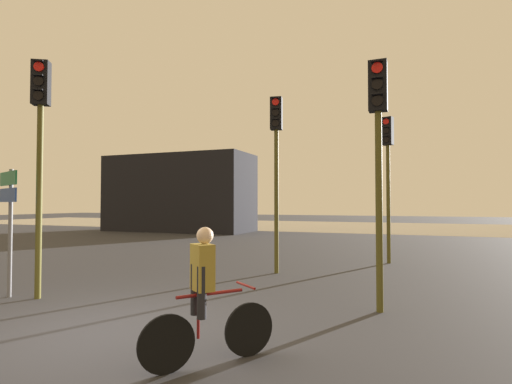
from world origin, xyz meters
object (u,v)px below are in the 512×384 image
object	(u,v)px
traffic_light_near_left	(40,134)
cyclist	(205,295)
traffic_light_far_right	(388,162)
direction_sign_post	(9,209)
distant_building	(179,193)
traffic_light_near_right	(378,137)
traffic_light_center	(276,151)

from	to	relation	value
traffic_light_near_left	cyclist	xyz separation A→B (m)	(4.70, -1.70, -2.49)
traffic_light_far_right	traffic_light_near_left	bearing A→B (deg)	67.98
direction_sign_post	cyclist	size ratio (longest dim) A/B	1.60
distant_building	traffic_light_near_right	bearing A→B (deg)	-48.71
traffic_light_far_right	cyclist	distance (m)	9.67
traffic_light_near_right	traffic_light_center	bearing A→B (deg)	-45.60
traffic_light_near_left	traffic_light_center	xyz separation A→B (m)	(3.53, 4.51, 0.02)
traffic_light_far_right	traffic_light_near_right	distance (m)	6.07
distant_building	direction_sign_post	bearing A→B (deg)	-67.80
distant_building	traffic_light_far_right	size ratio (longest dim) A/B	2.17
distant_building	traffic_light_far_right	world-z (taller)	distant_building
traffic_light_center	cyclist	world-z (taller)	traffic_light_center
traffic_light_near_left	traffic_light_far_right	size ratio (longest dim) A/B	1.02
traffic_light_near_left	cyclist	bearing A→B (deg)	129.27
traffic_light_near_left	traffic_light_far_right	xyz separation A→B (m)	(6.29, 7.53, -0.07)
traffic_light_far_right	direction_sign_post	bearing A→B (deg)	65.66
traffic_light_near_right	direction_sign_post	distance (m)	7.40
traffic_light_near_right	traffic_light_near_left	bearing A→B (deg)	13.42
traffic_light_near_right	distant_building	bearing A→B (deg)	-48.04
traffic_light_center	cyclist	distance (m)	6.80
traffic_light_center	cyclist	bearing A→B (deg)	91.62
traffic_light_near_left	cyclist	size ratio (longest dim) A/B	2.96
traffic_light_near_left	cyclist	world-z (taller)	traffic_light_near_left
traffic_light_far_right	distant_building	bearing A→B (deg)	-18.19
distant_building	direction_sign_post	size ratio (longest dim) A/B	3.90
traffic_light_near_left	traffic_light_center	size ratio (longest dim) A/B	0.99
traffic_light_far_right	cyclist	size ratio (longest dim) A/B	2.89
traffic_light_far_right	traffic_light_near_right	size ratio (longest dim) A/B	1.05
traffic_light_center	direction_sign_post	world-z (taller)	traffic_light_center
direction_sign_post	cyclist	xyz separation A→B (m)	(5.37, -1.56, -0.97)
distant_building	traffic_light_center	bearing A→B (deg)	-49.29
traffic_light_center	traffic_light_near_right	bearing A→B (deg)	124.59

